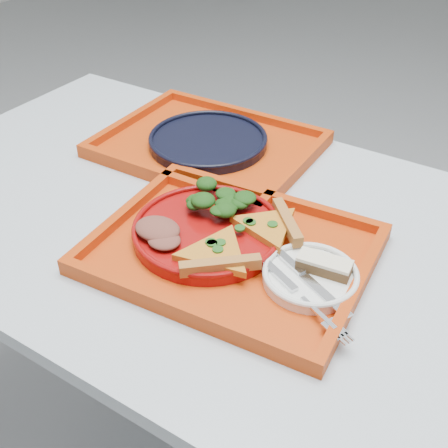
{
  "coord_description": "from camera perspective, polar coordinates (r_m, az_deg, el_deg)",
  "views": [
    {
      "loc": [
        0.36,
        -0.7,
        1.36
      ],
      "look_at": [
        -0.07,
        -0.04,
        0.78
      ],
      "focal_mm": 45.0,
      "sensor_mm": 36.0,
      "label": 1
    }
  ],
  "objects": [
    {
      "name": "table",
      "position": [
        1.04,
        4.2,
        -4.66
      ],
      "size": [
        1.6,
        0.8,
        0.75
      ],
      "color": "#A8B0BD",
      "rests_on": "ground"
    },
    {
      "name": "salad_heap",
      "position": [
        1.0,
        -0.73,
        2.87
      ],
      "size": [
        0.1,
        0.09,
        0.05
      ],
      "primitive_type": "ellipsoid",
      "color": "black",
      "rests_on": "dinner_plate"
    },
    {
      "name": "meat_portion",
      "position": [
        0.95,
        -6.77,
        -0.5
      ],
      "size": [
        0.08,
        0.07,
        0.02
      ],
      "primitive_type": "ellipsoid",
      "color": "brown",
      "rests_on": "dinner_plate"
    },
    {
      "name": "tray_main",
      "position": [
        0.95,
        0.79,
        -2.94
      ],
      "size": [
        0.48,
        0.38,
        0.01
      ],
      "primitive_type": "cube",
      "rotation": [
        0.0,
        0.0,
        0.08
      ],
      "color": "#B43509",
      "rests_on": "table"
    },
    {
      "name": "tray_far",
      "position": [
        1.26,
        -1.62,
        7.78
      ],
      "size": [
        0.46,
        0.36,
        0.01
      ],
      "primitive_type": "cube",
      "rotation": [
        0.0,
        0.0,
        0.02
      ],
      "color": "#B43509",
      "rests_on": "table"
    },
    {
      "name": "navy_plate",
      "position": [
        1.25,
        -1.63,
        8.34
      ],
      "size": [
        0.26,
        0.26,
        0.02
      ],
      "primitive_type": "cylinder",
      "color": "black",
      "rests_on": "tray_far"
    },
    {
      "name": "fork",
      "position": [
        0.85,
        7.87,
        -7.29
      ],
      "size": [
        0.18,
        0.1,
        0.01
      ],
      "primitive_type": "cube",
      "rotation": [
        0.0,
        0.0,
        -0.44
      ],
      "color": "silver",
      "rests_on": "side_plate"
    },
    {
      "name": "dessert_bar",
      "position": [
        0.89,
        10.14,
        -4.11
      ],
      "size": [
        0.09,
        0.04,
        0.02
      ],
      "rotation": [
        0.0,
        0.0,
        0.12
      ],
      "color": "#442A16",
      "rests_on": "side_plate"
    },
    {
      "name": "pizza_slice_a",
      "position": [
        0.9,
        -0.74,
        -2.74
      ],
      "size": [
        0.19,
        0.19,
        0.02
      ],
      "primitive_type": null,
      "rotation": [
        0.0,
        0.0,
        2.3
      ],
      "color": "gold",
      "rests_on": "dinner_plate"
    },
    {
      "name": "knife",
      "position": [
        0.88,
        8.58,
        -5.55
      ],
      "size": [
        0.17,
        0.09,
        0.01
      ],
      "primitive_type": "cube",
      "rotation": [
        0.0,
        0.0,
        -0.45
      ],
      "color": "silver",
      "rests_on": "side_plate"
    },
    {
      "name": "pizza_slice_b",
      "position": [
        0.96,
        4.49,
        -0.03
      ],
      "size": [
        0.18,
        0.18,
        0.02
      ],
      "primitive_type": null,
      "rotation": [
        0.0,
        0.0,
        3.93
      ],
      "color": "gold",
      "rests_on": "dinner_plate"
    },
    {
      "name": "side_plate",
      "position": [
        0.89,
        8.75,
        -5.44
      ],
      "size": [
        0.15,
        0.15,
        0.01
      ],
      "primitive_type": "cylinder",
      "color": "white",
      "rests_on": "tray_main"
    },
    {
      "name": "dinner_plate",
      "position": [
        0.97,
        -1.65,
        -0.83
      ],
      "size": [
        0.26,
        0.26,
        0.02
      ],
      "primitive_type": "cylinder",
      "color": "maroon",
      "rests_on": "tray_main"
    }
  ]
}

